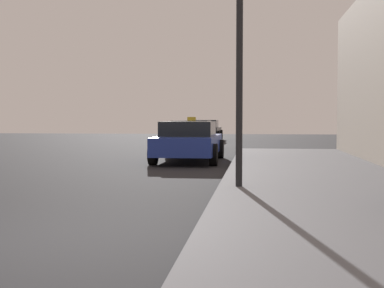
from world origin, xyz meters
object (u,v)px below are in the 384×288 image
Objects in this scene: car_blue at (189,141)px; car_black at (205,130)px; car_white at (192,135)px; street_lamp at (240,29)px.

car_blue is 15.29m from car_black.
car_blue is 6.32m from car_white.
car_white is at bearing 100.68° from street_lamp.
car_blue is 1.08× the size of car_white.
car_white is at bearing -88.01° from car_black.
street_lamp is at bearing -82.80° from car_black.
street_lamp is 13.61m from car_white.
street_lamp is at bearing -79.32° from car_white.
car_white reaches higher than car_black.
street_lamp reaches higher than car_blue.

